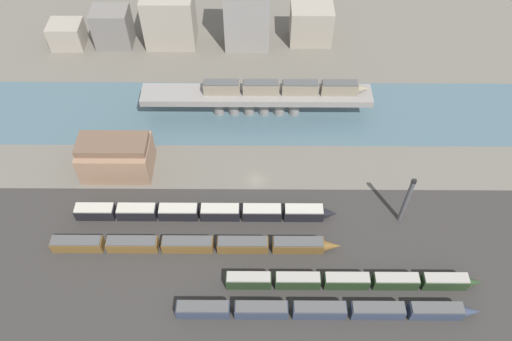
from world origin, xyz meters
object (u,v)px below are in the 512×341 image
object	(u,v)px
train_yard_far	(194,244)
train_yard_outer	(205,212)
warehouse_building	(116,156)
train_yard_mid	(352,281)
signal_tower	(406,201)
train_yard_near	(326,310)
train_on_bridge	(285,88)

from	to	relation	value
train_yard_far	train_yard_outer	xyz separation A→B (m)	(1.74, 9.12, 0.09)
train_yard_far	train_yard_outer	bearing A→B (deg)	79.19
train_yard_far	warehouse_building	world-z (taller)	warehouse_building
train_yard_mid	train_yard_outer	world-z (taller)	train_yard_mid
train_yard_mid	warehouse_building	size ratio (longest dim) A/B	3.13
signal_tower	train_yard_far	bearing A→B (deg)	-170.24
train_yard_near	train_yard_far	size ratio (longest dim) A/B	0.96
train_yard_outer	warehouse_building	distance (m)	28.56
train_yard_near	train_yard_mid	bearing A→B (deg)	47.60
train_yard_outer	warehouse_building	size ratio (longest dim) A/B	3.53
train_yard_far	warehouse_building	xyz separation A→B (m)	(-22.18, 24.36, 3.37)
train_on_bridge	train_yard_mid	bearing A→B (deg)	-76.38
train_yard_near	train_yard_outer	xyz separation A→B (m)	(-27.68, 25.17, 0.01)
train_on_bridge	train_yard_far	bearing A→B (deg)	-115.76
train_yard_outer	train_on_bridge	bearing A→B (deg)	61.00
train_yard_mid	train_yard_far	xyz separation A→B (m)	(-35.65, 9.23, -0.17)
warehouse_building	signal_tower	distance (m)	73.65
train_on_bridge	train_yard_outer	xyz separation A→B (m)	(-20.50, -36.98, -7.86)
train_on_bridge	train_yard_near	size ratio (longest dim) A/B	0.72
warehouse_building	signal_tower	size ratio (longest dim) A/B	1.16
warehouse_building	signal_tower	xyz separation A→B (m)	(71.88, -15.81, 2.53)
train_yard_far	warehouse_building	size ratio (longest dim) A/B	3.73
train_on_bridge	warehouse_building	distance (m)	49.67
train_on_bridge	train_yard_mid	size ratio (longest dim) A/B	0.82
train_yard_near	train_yard_mid	size ratio (longest dim) A/B	1.14
train_yard_near	warehouse_building	distance (m)	65.63
train_on_bridge	train_yard_outer	bearing A→B (deg)	-119.00
train_yard_far	signal_tower	xyz separation A→B (m)	(49.70, 8.55, 5.90)
warehouse_building	train_yard_near	bearing A→B (deg)	-38.07
train_yard_near	train_yard_outer	distance (m)	37.42
train_yard_near	signal_tower	distance (m)	32.41
train_yard_far	train_yard_outer	distance (m)	9.28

